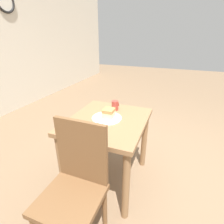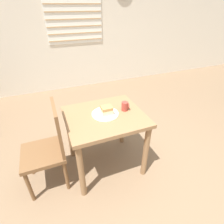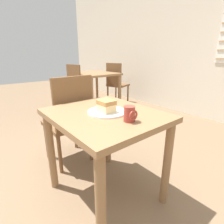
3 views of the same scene
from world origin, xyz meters
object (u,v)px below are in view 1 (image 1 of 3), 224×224
at_px(dining_table_near, 108,131).
at_px(chair_near_window, 75,184).
at_px(plate, 107,118).
at_px(cake_slice, 109,113).
at_px(coffee_mug, 115,105).

relative_size(dining_table_near, chair_near_window, 0.87).
relative_size(chair_near_window, plate, 3.35).
bearing_deg(cake_slice, dining_table_near, 168.60).
distance_m(chair_near_window, coffee_mug, 0.87).
distance_m(dining_table_near, cake_slice, 0.18).
height_order(chair_near_window, coffee_mug, chair_near_window).
bearing_deg(plate, chair_near_window, -178.82).
bearing_deg(coffee_mug, plate, -179.66).
bearing_deg(dining_table_near, cake_slice, -11.40).
bearing_deg(coffee_mug, chair_near_window, -179.05).
bearing_deg(dining_table_near, coffee_mug, 2.81).
height_order(dining_table_near, coffee_mug, coffee_mug).
bearing_deg(chair_near_window, coffee_mug, 90.95).
bearing_deg(dining_table_near, plate, 48.08).
bearing_deg(plate, cake_slice, -48.65).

